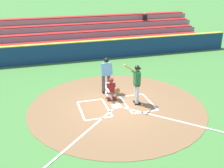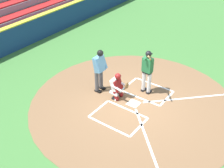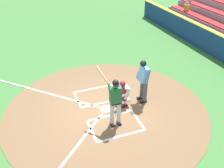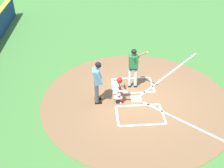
{
  "view_description": "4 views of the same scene",
  "coord_description": "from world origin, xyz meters",
  "px_view_note": "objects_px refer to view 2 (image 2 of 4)",
  "views": [
    {
      "loc": [
        3.39,
        10.74,
        5.72
      ],
      "look_at": [
        0.01,
        -0.69,
        0.83
      ],
      "focal_mm": 44.19,
      "sensor_mm": 36.0,
      "label": 1
    },
    {
      "loc": [
        7.94,
        4.71,
        6.9
      ],
      "look_at": [
        0.52,
        -0.66,
        0.93
      ],
      "focal_mm": 47.5,
      "sensor_mm": 36.0,
      "label": 2
    },
    {
      "loc": [
        -7.69,
        2.67,
        6.09
      ],
      "look_at": [
        0.02,
        -0.27,
        1.11
      ],
      "focal_mm": 40.69,
      "sensor_mm": 36.0,
      "label": 3
    },
    {
      "loc": [
        9.29,
        -1.74,
        6.95
      ],
      "look_at": [
        0.5,
        -1.06,
        1.15
      ],
      "focal_mm": 44.12,
      "sensor_mm": 36.0,
      "label": 4
    }
  ],
  "objects_px": {
    "batter": "(147,69)",
    "plate_umpire": "(99,68)",
    "catcher": "(118,85)",
    "baseball": "(115,100)"
  },
  "relations": [
    {
      "from": "batter",
      "to": "plate_umpire",
      "type": "relative_size",
      "value": 1.14
    },
    {
      "from": "catcher",
      "to": "plate_umpire",
      "type": "xyz_separation_m",
      "value": [
        0.0,
        -0.88,
        0.49
      ]
    },
    {
      "from": "batter",
      "to": "baseball",
      "type": "xyz_separation_m",
      "value": [
        1.22,
        -0.66,
        -1.06
      ]
    },
    {
      "from": "catcher",
      "to": "plate_umpire",
      "type": "height_order",
      "value": "plate_umpire"
    },
    {
      "from": "batter",
      "to": "plate_umpire",
      "type": "distance_m",
      "value": 1.88
    },
    {
      "from": "catcher",
      "to": "baseball",
      "type": "distance_m",
      "value": 0.6
    },
    {
      "from": "catcher",
      "to": "plate_umpire",
      "type": "distance_m",
      "value": 1.0
    },
    {
      "from": "catcher",
      "to": "baseball",
      "type": "xyz_separation_m",
      "value": [
        0.23,
        0.06,
        -0.55
      ]
    },
    {
      "from": "batter",
      "to": "catcher",
      "type": "relative_size",
      "value": 1.88
    },
    {
      "from": "plate_umpire",
      "to": "baseball",
      "type": "relative_size",
      "value": 25.2
    }
  ]
}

